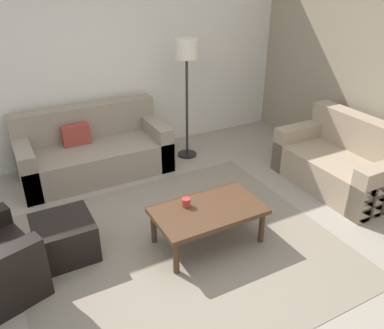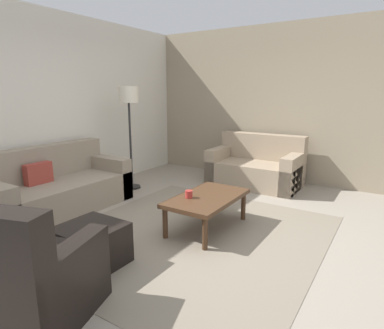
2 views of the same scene
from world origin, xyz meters
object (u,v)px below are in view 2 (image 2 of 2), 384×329
Objects in this scene: couch_main at (54,189)px; couch_loveseat at (257,168)px; coffee_table at (207,200)px; cup at (189,194)px; lamp_standing at (129,105)px; ottoman at (91,246)px; armchair_leather at (24,285)px.

couch_loveseat is at bearing -34.68° from couch_main.
couch_main is at bearing 105.59° from coffee_table.
lamp_standing reaches higher than cup.
cup is 2.24m from lamp_standing.
couch_main reaches higher than ottoman.
cup is (-0.17, 0.15, 0.10)m from coffee_table.
couch_loveseat is 2.34m from cup.
armchair_leather is at bearing -149.75° from lamp_standing.
armchair_leather is at bearing 179.69° from couch_loveseat.
armchair_leather is 3.53m from lamp_standing.
lamp_standing is (2.90, 1.69, 1.10)m from armchair_leather.
armchair_leather is at bearing 173.38° from coffee_table.
armchair_leather is 0.59× the size of lamp_standing.
couch_loveseat reaches higher than cup.
lamp_standing is at bearing 30.25° from armchair_leather.
cup is (1.16, -0.35, 0.25)m from ottoman.
armchair_leather is (-1.53, -1.88, 0.01)m from couch_main.
couch_main is at bearing 65.58° from ottoman.
armchair_leather is (-4.29, 0.02, 0.01)m from couch_loveseat.
couch_loveseat is at bearing 1.86° from cup.
couch_main and couch_loveseat have the same top height.
coffee_table is (-2.16, -0.22, 0.06)m from couch_loveseat.
cup is (-2.33, -0.08, 0.16)m from couch_loveseat.
armchair_leather is 11.36× the size of cup.
couch_loveseat is at bearing 5.90° from coffee_table.
coffee_table is 12.47× the size of cup.
coffee_table is at bearing -74.41° from couch_main.
couch_main reaches higher than cup.
lamp_standing is (1.37, -0.19, 1.11)m from couch_main.
armchair_leather is at bearing 177.09° from cup.
armchair_leather is 2.14m from coffee_table.
armchair_leather reaches higher than cup.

